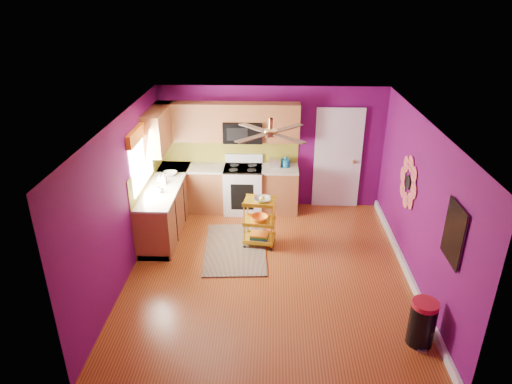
{
  "coord_description": "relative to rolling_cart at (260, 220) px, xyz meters",
  "views": [
    {
      "loc": [
        0.03,
        -6.24,
        4.28
      ],
      "look_at": [
        -0.22,
        0.4,
        1.23
      ],
      "focal_mm": 32.0,
      "sensor_mm": 36.0,
      "label": 1
    }
  ],
  "objects": [
    {
      "name": "counter_cup",
      "position": [
        -1.76,
        0.14,
        0.49
      ],
      "size": [
        0.12,
        0.12,
        0.1
      ],
      "primitive_type": "imported",
      "color": "white",
      "rests_on": "lower_cabinets"
    },
    {
      "name": "trash_can",
      "position": [
        2.15,
        -2.37,
        -0.18
      ],
      "size": [
        0.42,
        0.42,
        0.65
      ],
      "color": "black",
      "rests_on": "ground"
    },
    {
      "name": "ceiling_fan",
      "position": [
        0.17,
        -0.61,
        1.79
      ],
      "size": [
        1.01,
        1.01,
        0.26
      ],
      "color": "#BF8C3F",
      "rests_on": "ground"
    },
    {
      "name": "panel_door",
      "position": [
        1.52,
        1.66,
        0.53
      ],
      "size": [
        0.95,
        0.11,
        2.15
      ],
      "color": "white",
      "rests_on": "ground"
    },
    {
      "name": "ground",
      "position": [
        0.17,
        -0.81,
        -0.5
      ],
      "size": [
        5.0,
        5.0,
        0.0
      ],
      "primitive_type": "plane",
      "color": "maroon",
      "rests_on": "ground"
    },
    {
      "name": "room_envelope",
      "position": [
        0.2,
        -0.81,
        1.13
      ],
      "size": [
        4.54,
        5.04,
        2.52
      ],
      "color": "#5C0A52",
      "rests_on": "ground"
    },
    {
      "name": "left_window",
      "position": [
        -2.05,
        0.24,
        1.24
      ],
      "size": [
        0.08,
        1.35,
        1.08
      ],
      "color": "white",
      "rests_on": "ground"
    },
    {
      "name": "right_wall_art",
      "position": [
        2.4,
        -1.15,
        0.95
      ],
      "size": [
        0.04,
        2.74,
        1.04
      ],
      "color": "black",
      "rests_on": "ground"
    },
    {
      "name": "teal_kettle",
      "position": [
        0.47,
        1.46,
        0.53
      ],
      "size": [
        0.18,
        0.18,
        0.21
      ],
      "color": "#136F92",
      "rests_on": "lower_cabinets"
    },
    {
      "name": "electric_range",
      "position": [
        -0.38,
        1.37,
        -0.02
      ],
      "size": [
        0.76,
        0.66,
        1.13
      ],
      "color": "white",
      "rests_on": "ground"
    },
    {
      "name": "rolling_cart",
      "position": [
        0.0,
        0.0,
        0.0
      ],
      "size": [
        0.58,
        0.46,
        0.97
      ],
      "color": "gold",
      "rests_on": "ground"
    },
    {
      "name": "toaster",
      "position": [
        0.25,
        1.42,
        0.53
      ],
      "size": [
        0.22,
        0.15,
        0.18
      ],
      "primitive_type": "cube",
      "color": "beige",
      "rests_on": "lower_cabinets"
    },
    {
      "name": "shag_rug",
      "position": [
        -0.43,
        -0.17,
        -0.49
      ],
      "size": [
        1.16,
        1.79,
        0.02
      ],
      "primitive_type": "cube",
      "rotation": [
        0.0,
        0.0,
        0.06
      ],
      "color": "black",
      "rests_on": "ground"
    },
    {
      "name": "counter_dish",
      "position": [
        -1.74,
        0.92,
        0.47
      ],
      "size": [
        0.26,
        0.26,
        0.06
      ],
      "primitive_type": "imported",
      "color": "white",
      "rests_on": "lower_cabinets"
    },
    {
      "name": "lower_cabinets",
      "position": [
        -1.17,
        1.01,
        -0.06
      ],
      "size": [
        2.81,
        2.31,
        0.94
      ],
      "color": "brown",
      "rests_on": "ground"
    },
    {
      "name": "soap_bottle_a",
      "position": [
        -1.77,
        0.5,
        0.54
      ],
      "size": [
        0.09,
        0.1,
        0.21
      ],
      "primitive_type": "imported",
      "color": "#EA3F72",
      "rests_on": "lower_cabinets"
    },
    {
      "name": "upper_cabinetry",
      "position": [
        -1.07,
        1.37,
        1.3
      ],
      "size": [
        2.8,
        2.3,
        1.26
      ],
      "color": "brown",
      "rests_on": "ground"
    },
    {
      "name": "soap_bottle_b",
      "position": [
        -1.86,
        0.57,
        0.52
      ],
      "size": [
        0.13,
        0.13,
        0.16
      ],
      "primitive_type": "imported",
      "color": "white",
      "rests_on": "lower_cabinets"
    }
  ]
}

